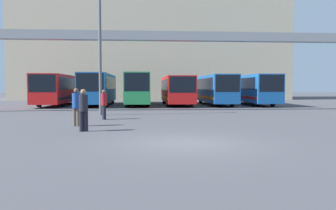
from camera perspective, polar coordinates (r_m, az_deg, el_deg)
name	(u,v)px	position (r m, az deg, el deg)	size (l,w,h in m)	color
ground_plane	(186,143)	(11.25, 3.12, -6.64)	(200.00, 200.00, 0.00)	#47474C
building_backdrop	(153,44)	(53.48, -2.71, 10.60)	(41.15, 12.00, 17.65)	beige
overhead_gantry	(162,44)	(26.29, -1.11, 10.64)	(31.44, 0.80, 6.26)	gray
bus_slot_0	(60,88)	(36.11, -18.32, 2.82)	(2.57, 12.00, 3.11)	red
bus_slot_1	(99,87)	(34.92, -11.97, 3.01)	(2.62, 11.16, 3.22)	#1959A5
bus_slot_2	(138,87)	(35.15, -5.24, 3.11)	(2.43, 12.25, 3.27)	#268C4C
bus_slot_3	(176,89)	(34.95, 1.47, 2.83)	(2.63, 11.50, 2.96)	red
bus_slot_4	(215,88)	(35.05, 8.22, 2.94)	(2.43, 10.40, 3.10)	#1959A5
bus_slot_5	(252,88)	(36.50, 14.37, 2.90)	(2.53, 11.15, 3.13)	#1959A5
pedestrian_mid_left	(104,104)	(19.56, -11.08, 0.22)	(0.36, 0.36, 1.75)	black
pedestrian_near_left	(76,106)	(16.53, -15.67, -0.19)	(0.38, 0.38, 1.85)	brown
pedestrian_near_right	(84,109)	(14.50, -14.50, -0.68)	(0.38, 0.38, 1.82)	black
lamp_post	(100,49)	(22.70, -11.76, 9.50)	(0.36, 0.36, 8.16)	#595B60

